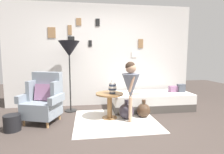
{
  "coord_description": "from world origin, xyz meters",
  "views": [
    {
      "loc": [
        -0.39,
        -2.75,
        1.29
      ],
      "look_at": [
        0.15,
        0.95,
        0.85
      ],
      "focal_mm": 28.69,
      "sensor_mm": 36.0,
      "label": 1
    }
  ],
  "objects": [
    {
      "name": "daybed",
      "position": [
        1.17,
        1.34,
        0.2
      ],
      "size": [
        1.9,
        0.8,
        0.4
      ],
      "color": "#4C4742",
      "rests_on": "ground"
    },
    {
      "name": "demijohn_near",
      "position": [
        0.42,
        0.75,
        0.16
      ],
      "size": [
        0.32,
        0.32,
        0.4
      ],
      "color": "#332D38",
      "rests_on": "ground"
    },
    {
      "name": "demijohn_far",
      "position": [
        0.8,
        0.79,
        0.15
      ],
      "size": [
        0.29,
        0.29,
        0.38
      ],
      "color": "#473323",
      "rests_on": "ground"
    },
    {
      "name": "person_child",
      "position": [
        0.46,
        0.58,
        0.76
      ],
      "size": [
        0.34,
        0.34,
        1.18
      ],
      "color": "tan",
      "rests_on": "ground"
    },
    {
      "name": "armchair",
      "position": [
        -1.22,
        0.84,
        0.44
      ],
      "size": [
        0.87,
        0.76,
        0.97
      ],
      "color": "tan",
      "rests_on": "ground"
    },
    {
      "name": "floor_lamp",
      "position": [
        -0.76,
        1.45,
        1.41
      ],
      "size": [
        0.48,
        0.48,
        1.63
      ],
      "color": "black",
      "rests_on": "ground"
    },
    {
      "name": "ground_plane",
      "position": [
        0.0,
        0.0,
        0.0
      ],
      "size": [
        12.0,
        12.0,
        0.0
      ],
      "primitive_type": "plane",
      "color": "#423833"
    },
    {
      "name": "magazine_basket",
      "position": [
        -1.67,
        0.45,
        0.14
      ],
      "size": [
        0.28,
        0.28,
        0.28
      ],
      "primitive_type": "cylinder",
      "color": "black",
      "rests_on": "ground"
    },
    {
      "name": "side_table",
      "position": [
        0.08,
        0.82,
        0.38
      ],
      "size": [
        0.57,
        0.57,
        0.53
      ],
      "color": "olive",
      "rests_on": "ground"
    },
    {
      "name": "book_on_daybed",
      "position": [
        0.75,
        1.23,
        0.42
      ],
      "size": [
        0.23,
        0.18,
        0.03
      ],
      "primitive_type": "cube",
      "rotation": [
        0.0,
        0.0,
        0.08
      ],
      "color": "tan",
      "rests_on": "daybed"
    },
    {
      "name": "pillow_head",
      "position": [
        1.94,
        1.34,
        0.5
      ],
      "size": [
        0.18,
        0.13,
        0.19
      ],
      "primitive_type": "cube",
      "rotation": [
        0.0,
        0.0,
        0.08
      ],
      "color": "#474C56",
      "rests_on": "daybed"
    },
    {
      "name": "gallery_wall",
      "position": [
        -0.0,
        1.95,
        1.3
      ],
      "size": [
        4.8,
        0.12,
        2.6
      ],
      "color": "silver",
      "rests_on": "ground"
    },
    {
      "name": "rug",
      "position": [
        0.18,
        0.67,
        0.01
      ],
      "size": [
        1.61,
        1.48,
        0.01
      ],
      "primitive_type": "cube",
      "color": "silver",
      "rests_on": "ground"
    },
    {
      "name": "vase_striped",
      "position": [
        0.13,
        0.77,
        0.65
      ],
      "size": [
        0.16,
        0.16,
        0.29
      ],
      "color": "#2D384C",
      "rests_on": "side_table"
    },
    {
      "name": "pillow_mid",
      "position": [
        1.76,
        1.37,
        0.47
      ],
      "size": [
        0.22,
        0.14,
        0.14
      ],
      "primitive_type": "cube",
      "rotation": [
        0.0,
        0.0,
        0.08
      ],
      "color": "gray",
      "rests_on": "daybed"
    }
  ]
}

